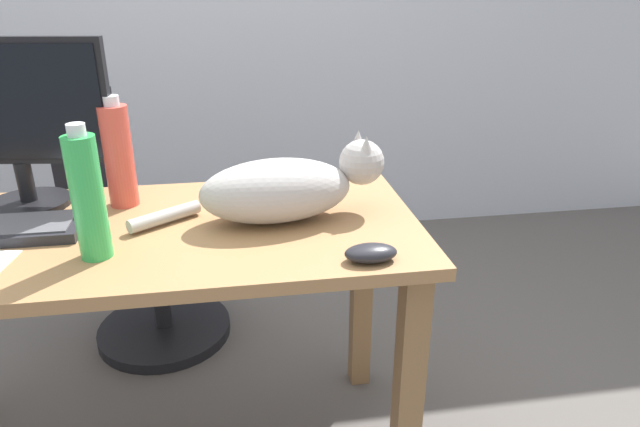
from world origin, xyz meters
TOP-DOWN VIEW (x-y plane):
  - desk at (0.00, 0.00)m, footprint 1.31×0.60m
  - office_chair at (-0.12, 0.62)m, footprint 0.49×0.48m
  - monitor at (-0.29, 0.19)m, footprint 0.48×0.20m
  - cat at (0.34, 0.01)m, footprint 0.61×0.22m
  - computer_mouse at (0.49, -0.24)m, footprint 0.11×0.06m
  - water_bottle at (-0.05, 0.16)m, footprint 0.07×0.07m
  - spray_bottle at (-0.07, -0.13)m, footprint 0.06×0.06m

SIDE VIEW (x-z plane):
  - office_chair at x=-0.12m, z-range -0.07..0.83m
  - desk at x=0.00m, z-range 0.24..0.94m
  - computer_mouse at x=0.49m, z-range 0.70..0.74m
  - cat at x=0.34m, z-range 0.69..0.88m
  - water_bottle at x=-0.05m, z-range 0.70..0.98m
  - spray_bottle at x=-0.07m, z-range 0.70..0.98m
  - monitor at x=-0.29m, z-range 0.72..1.14m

